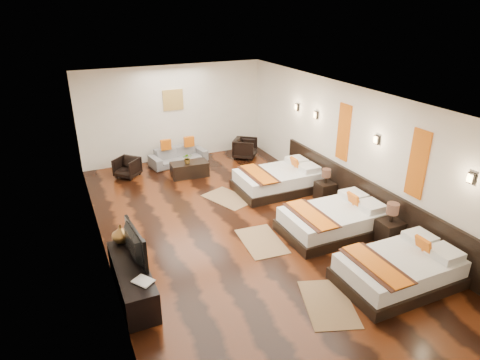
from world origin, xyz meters
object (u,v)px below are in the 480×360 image
bed_near (400,270)px  armchair_left (127,167)px  sofa (178,156)px  book (138,285)px  table_plant (187,158)px  bed_mid (333,220)px  tv_console (132,280)px  bed_far (278,180)px  nightstand_b (325,189)px  armchair_right (245,148)px  nightstand_a (389,229)px  coffee_table (190,169)px  figurine (121,234)px  tv (130,245)px

bed_near → armchair_left: (-3.34, 6.68, 0.00)m
armchair_left → sofa: bearing=59.3°
book → table_plant: size_ratio=1.04×
bed_mid → tv_console: size_ratio=1.16×
bed_near → table_plant: size_ratio=6.93×
bed_far → nightstand_b: bed_far is taller
bed_mid → armchair_right: bearing=87.2°
book → nightstand_a: bearing=0.6°
tv_console → armchair_left: tv_console is taller
tv_console → book: size_ratio=5.90×
sofa → table_plant: (-0.05, -1.09, 0.30)m
armchair_left → nightstand_a: bearing=-8.4°
bed_near → bed_mid: 1.88m
nightstand_b → armchair_left: nightstand_b is taller
bed_near → sofa: bearing=104.1°
coffee_table → table_plant: table_plant is taller
armchair_left → bed_far: bearing=9.0°
armchair_right → coffee_table: (-2.01, -0.69, -0.10)m
nightstand_a → table_plant: (-2.58, 4.90, 0.24)m
nightstand_b → figurine: bearing=-170.0°
nightstand_b → figurine: 5.04m
figurine → sofa: figurine is taller
table_plant → coffee_table: bearing=37.8°
tv → armchair_left: tv is taller
armchair_left → coffee_table: armchair_left is taller
bed_near → tv_console: size_ratio=1.13×
tv → armchair_right: 6.64m
armchair_right → bed_mid: bearing=-144.9°
bed_far → tv_console: 4.95m
nightstand_b → book: size_ratio=2.61×
bed_near → bed_mid: (0.00, 1.88, 0.01)m
bed_mid → nightstand_a: (0.75, -0.81, 0.03)m
bed_mid → coffee_table: 4.50m
bed_far → book: (-4.20, -3.19, 0.29)m
bed_mid → tv: 4.19m
figurine → bed_far: bearing=23.5°
nightstand_a → figurine: (-4.94, 1.31, 0.41)m
figurine → sofa: (2.42, 4.68, -0.47)m
book → armchair_left: 5.74m
sofa → table_plant: size_ratio=5.69×
tv_console → sofa: bearing=66.2°
nightstand_b → table_plant: size_ratio=2.71×
nightstand_b → coffee_table: bearing=132.4°
tv_console → armchair_right: size_ratio=2.69×
bed_far → nightstand_a: 3.23m
bed_mid → bed_far: bed_far is taller
tv_console → tv: (0.05, 0.15, 0.56)m
nightstand_b → sofa: size_ratio=0.48×
bed_near → tv_console: bed_near is taller
book → table_plant: (2.36, 4.96, -0.02)m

